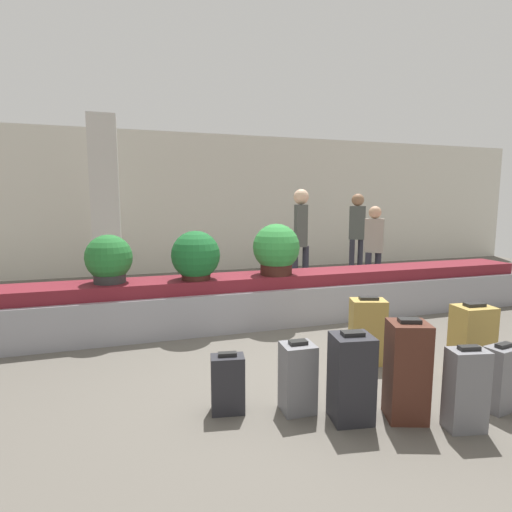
{
  "coord_description": "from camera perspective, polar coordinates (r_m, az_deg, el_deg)",
  "views": [
    {
      "loc": [
        -1.58,
        -3.38,
        1.63
      ],
      "look_at": [
        0.0,
        1.64,
        0.92
      ],
      "focal_mm": 28.0,
      "sensor_mm": 36.0,
      "label": 1
    }
  ],
  "objects": [
    {
      "name": "pillar",
      "position": [
        8.01,
        -20.68,
        6.99
      ],
      "size": [
        0.5,
        0.5,
        3.2
      ],
      "color": "beige",
      "rests_on": "ground_plane"
    },
    {
      "name": "potted_plant_1",
      "position": [
        5.08,
        -20.27,
        -0.5
      ],
      "size": [
        0.55,
        0.55,
        0.58
      ],
      "color": "#2D2D2D",
      "rests_on": "carousel"
    },
    {
      "name": "traveler_0",
      "position": [
        7.34,
        16.49,
        1.84
      ],
      "size": [
        0.36,
        0.34,
        1.56
      ],
      "rotation": [
        0.0,
        0.0,
        2.47
      ],
      "color": "#282833",
      "rests_on": "ground_plane"
    },
    {
      "name": "suitcase_1",
      "position": [
        4.26,
        15.66,
        -10.31
      ],
      "size": [
        0.4,
        0.32,
        0.69
      ],
      "rotation": [
        0.0,
        0.0,
        -0.32
      ],
      "color": "#A3843D",
      "rests_on": "ground_plane"
    },
    {
      "name": "carousel",
      "position": [
        5.43,
        -0.0,
        -6.29
      ],
      "size": [
        8.67,
        0.75,
        0.67
      ],
      "color": "gray",
      "rests_on": "ground_plane"
    },
    {
      "name": "potted_plant_2",
      "position": [
        5.31,
        2.91,
        0.9
      ],
      "size": [
        0.62,
        0.62,
        0.68
      ],
      "color": "#381914",
      "rests_on": "carousel"
    },
    {
      "name": "suitcase_3",
      "position": [
        3.27,
        5.96,
        -16.85
      ],
      "size": [
        0.26,
        0.24,
        0.57
      ],
      "rotation": [
        0.0,
        0.0,
        -0.04
      ],
      "color": "slate",
      "rests_on": "ground_plane"
    },
    {
      "name": "suitcase_7",
      "position": [
        3.26,
        -4.06,
        -17.74
      ],
      "size": [
        0.28,
        0.2,
        0.48
      ],
      "rotation": [
        0.0,
        0.0,
        -0.16
      ],
      "color": "#232328",
      "rests_on": "ground_plane"
    },
    {
      "name": "suitcase_0",
      "position": [
        3.31,
        20.74,
        -15.08
      ],
      "size": [
        0.35,
        0.34,
        0.78
      ],
      "rotation": [
        0.0,
        0.0,
        -0.33
      ],
      "color": "#472319",
      "rests_on": "ground_plane"
    },
    {
      "name": "suitcase_5",
      "position": [
        3.19,
        13.45,
        -16.54
      ],
      "size": [
        0.33,
        0.31,
        0.69
      ],
      "rotation": [
        0.0,
        0.0,
        -0.16
      ],
      "color": "#232328",
      "rests_on": "ground_plane"
    },
    {
      "name": "suitcase_6",
      "position": [
        4.23,
        28.44,
        -10.86
      ],
      "size": [
        0.35,
        0.28,
        0.73
      ],
      "rotation": [
        0.0,
        0.0,
        -0.1
      ],
      "color": "#A3843D",
      "rests_on": "ground_plane"
    },
    {
      "name": "ground_plane",
      "position": [
        4.08,
        7.21,
        -15.95
      ],
      "size": [
        18.0,
        18.0,
        0.0
      ],
      "primitive_type": "plane",
      "color": "#59544C"
    },
    {
      "name": "back_wall",
      "position": [
        9.5,
        -7.96,
        7.44
      ],
      "size": [
        18.0,
        0.06,
        3.2
      ],
      "color": "beige",
      "rests_on": "ground_plane"
    },
    {
      "name": "traveler_2",
      "position": [
        6.81,
        6.4,
        3.42
      ],
      "size": [
        0.31,
        0.35,
        1.85
      ],
      "rotation": [
        0.0,
        0.0,
        -1.81
      ],
      "color": "#282833",
      "rests_on": "ground_plane"
    },
    {
      "name": "suitcase_4",
      "position": [
        3.36,
        27.8,
        -16.53
      ],
      "size": [
        0.3,
        0.22,
        0.63
      ],
      "rotation": [
        0.0,
        0.0,
        -0.21
      ],
      "color": "slate",
      "rests_on": "ground_plane"
    },
    {
      "name": "potted_plant_0",
      "position": [
        5.03,
        -8.61,
        -0.07
      ],
      "size": [
        0.61,
        0.61,
        0.61
      ],
      "color": "#381914",
      "rests_on": "carousel"
    },
    {
      "name": "traveler_1",
      "position": [
        8.53,
        14.22,
        3.86
      ],
      "size": [
        0.37,
        0.31,
        1.8
      ],
      "rotation": [
        0.0,
        0.0,
        -0.51
      ],
      "color": "#282833",
      "rests_on": "ground_plane"
    },
    {
      "name": "suitcase_2",
      "position": [
        3.8,
        31.59,
        -14.64
      ],
      "size": [
        0.28,
        0.21,
        0.54
      ],
      "rotation": [
        0.0,
        0.0,
        0.16
      ],
      "color": "slate",
      "rests_on": "ground_plane"
    }
  ]
}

